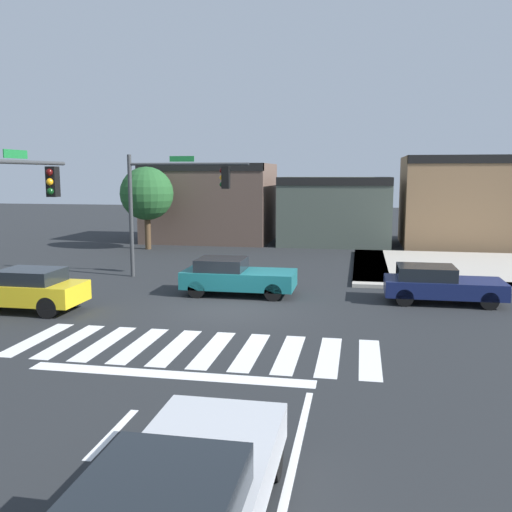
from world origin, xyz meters
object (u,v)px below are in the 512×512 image
car_teal (236,276)px  traffic_signal_southwest (12,206)px  traffic_signal_northwest (174,192)px  car_navy (439,284)px  car_silver (178,500)px  roadside_tree (147,194)px  car_yellow (22,289)px

car_teal → traffic_signal_southwest: bearing=-127.4°
traffic_signal_northwest → car_teal: bearing=-40.4°
car_navy → car_silver: car_silver is taller
traffic_signal_northwest → car_navy: (10.87, -2.88, -3.10)m
car_silver → roadside_tree: roadside_tree is taller
car_navy → car_teal: car_teal is taller
traffic_signal_northwest → car_teal: size_ratio=1.28×
traffic_signal_southwest → car_navy: (12.39, 6.46, -3.03)m
car_yellow → roadside_tree: bearing=-84.0°
traffic_signal_southwest → car_yellow: 4.26m
car_yellow → car_silver: bearing=130.0°
traffic_signal_northwest → roadside_tree: size_ratio=1.09×
traffic_signal_southwest → traffic_signal_northwest: traffic_signal_southwest is taller
car_teal → car_silver: bearing=-80.1°
car_navy → car_teal: bearing=-179.9°
traffic_signal_southwest → car_yellow: size_ratio=1.28×
traffic_signal_northwest → car_yellow: bearing=-114.8°
car_yellow → traffic_signal_northwest: bearing=-114.8°
car_navy → roadside_tree: bearing=143.0°
traffic_signal_southwest → car_silver: bearing=-137.5°
traffic_signal_southwest → traffic_signal_northwest: 9.47m
car_teal → roadside_tree: bearing=124.7°
car_teal → roadside_tree: size_ratio=0.85×
car_navy → car_teal: size_ratio=0.97×
traffic_signal_northwest → car_navy: traffic_signal_northwest is taller
traffic_signal_northwest → car_yellow: size_ratio=1.28×
roadside_tree → car_silver: bearing=-67.9°
traffic_signal_southwest → car_teal: size_ratio=1.28×
traffic_signal_northwest → car_navy: bearing=-14.9°
car_silver → roadside_tree: bearing=22.1°
car_teal → car_navy: bearing=0.1°
car_teal → car_yellow: bearing=-149.5°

